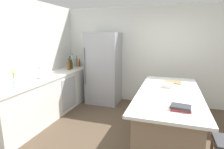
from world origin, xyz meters
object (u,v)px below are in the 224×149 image
(mixing_bowl, at_px, (167,85))
(paper_towel_roll, at_px, (40,72))
(sink_faucet, at_px, (27,74))
(whiskey_bottle, at_px, (69,66))
(cutting_board, at_px, (173,82))
(flower_vase, at_px, (14,82))
(hot_sauce_bottle, at_px, (79,63))
(wine_bottle, at_px, (70,64))
(vinegar_bottle, at_px, (72,64))
(soda_bottle, at_px, (72,62))
(olive_oil_bottle, at_px, (77,63))
(syrup_bottle, at_px, (72,65))
(cookbook_stack, at_px, (181,108))
(kitchen_island, at_px, (168,117))
(refrigerator, at_px, (104,68))

(mixing_bowl, bearing_deg, paper_towel_roll, -174.95)
(sink_faucet, xyz_separation_m, whiskey_bottle, (0.09, 1.38, -0.04))
(cutting_board, bearing_deg, flower_vase, -154.25)
(hot_sauce_bottle, xyz_separation_m, wine_bottle, (-0.02, -0.49, 0.05))
(paper_towel_roll, height_order, vinegar_bottle, paper_towel_roll)
(hot_sauce_bottle, height_order, whiskey_bottle, whiskey_bottle)
(whiskey_bottle, bearing_deg, flower_vase, -90.97)
(flower_vase, relative_size, wine_bottle, 0.84)
(soda_bottle, bearing_deg, wine_bottle, -72.26)
(olive_oil_bottle, relative_size, mixing_bowl, 1.53)
(paper_towel_roll, height_order, olive_oil_bottle, olive_oil_bottle)
(olive_oil_bottle, xyz_separation_m, soda_bottle, (-0.09, -0.09, 0.02))
(olive_oil_bottle, xyz_separation_m, syrup_bottle, (-0.01, -0.27, -0.04))
(hot_sauce_bottle, relative_size, whiskey_bottle, 0.78)
(whiskey_bottle, bearing_deg, cookbook_stack, -34.44)
(kitchen_island, relative_size, olive_oil_bottle, 7.00)
(sink_faucet, relative_size, vinegar_bottle, 1.21)
(kitchen_island, distance_m, cookbook_stack, 0.88)
(syrup_bottle, bearing_deg, flower_vase, -90.27)
(sink_faucet, bearing_deg, paper_towel_roll, 82.31)
(kitchen_island, bearing_deg, wine_bottle, 154.58)
(refrigerator, relative_size, cookbook_stack, 7.15)
(refrigerator, distance_m, flower_vase, 2.35)
(hot_sauce_bottle, height_order, vinegar_bottle, vinegar_bottle)
(paper_towel_roll, xyz_separation_m, mixing_bowl, (2.60, 0.23, -0.12))
(soda_bottle, height_order, cookbook_stack, soda_bottle)
(sink_faucet, bearing_deg, flower_vase, -80.98)
(olive_oil_bottle, relative_size, syrup_bottle, 1.46)
(kitchen_island, xyz_separation_m, wine_bottle, (-2.60, 1.23, 0.61))
(flower_vase, relative_size, olive_oil_bottle, 0.92)
(hot_sauce_bottle, distance_m, soda_bottle, 0.24)
(paper_towel_roll, xyz_separation_m, cookbook_stack, (2.79, -0.80, -0.13))
(flower_vase, distance_m, whiskey_bottle, 1.77)
(mixing_bowl, bearing_deg, syrup_bottle, 158.00)
(sink_faucet, distance_m, olive_oil_bottle, 1.85)
(refrigerator, distance_m, sink_faucet, 2.02)
(soda_bottle, bearing_deg, paper_towel_roll, -87.93)
(olive_oil_bottle, bearing_deg, refrigerator, -3.56)
(mixing_bowl, xyz_separation_m, cutting_board, (0.09, 0.37, -0.03))
(refrigerator, relative_size, flower_vase, 6.40)
(refrigerator, height_order, whiskey_bottle, refrigerator)
(refrigerator, relative_size, syrup_bottle, 8.58)
(paper_towel_roll, bearing_deg, refrigerator, 59.24)
(flower_vase, distance_m, cookbook_stack, 2.77)
(soda_bottle, height_order, syrup_bottle, soda_bottle)
(wine_bottle, bearing_deg, paper_towel_roll, -91.97)
(wine_bottle, height_order, cutting_board, wine_bottle)
(paper_towel_roll, bearing_deg, wine_bottle, 88.03)
(refrigerator, distance_m, soda_bottle, 0.95)
(refrigerator, xyz_separation_m, whiskey_bottle, (-0.84, -0.41, 0.10))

